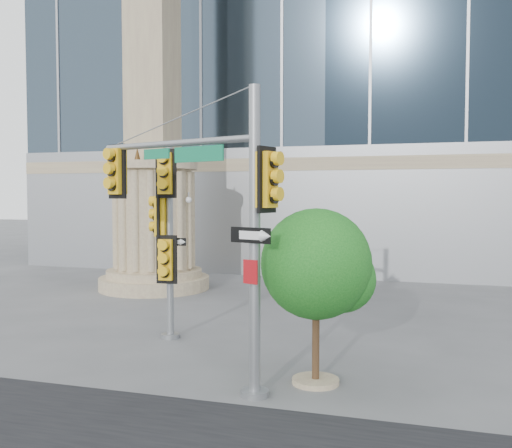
# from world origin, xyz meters

# --- Properties ---
(ground) EXTENTS (120.00, 120.00, 0.00)m
(ground) POSITION_xyz_m (0.00, 0.00, 0.00)
(ground) COLOR #545456
(ground) RESTS_ON ground
(monument) EXTENTS (4.40, 4.40, 16.60)m
(monument) POSITION_xyz_m (-6.00, 9.00, 5.52)
(monument) COLOR gray
(monument) RESTS_ON ground
(main_signal_pole) EXTENTS (4.37, 1.80, 5.84)m
(main_signal_pole) POSITION_xyz_m (0.48, -1.17, 3.62)
(main_signal_pole) COLOR slate
(main_signal_pole) RESTS_ON ground
(secondary_signal_pole) EXTENTS (0.89, 0.66, 5.06)m
(secondary_signal_pole) POSITION_xyz_m (-1.99, 1.88, 2.97)
(secondary_signal_pole) COLOR slate
(secondary_signal_pole) RESTS_ON ground
(street_tree) EXTENTS (2.27, 2.22, 3.54)m
(street_tree) POSITION_xyz_m (2.49, -0.44, 2.33)
(street_tree) COLOR gray
(street_tree) RESTS_ON ground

